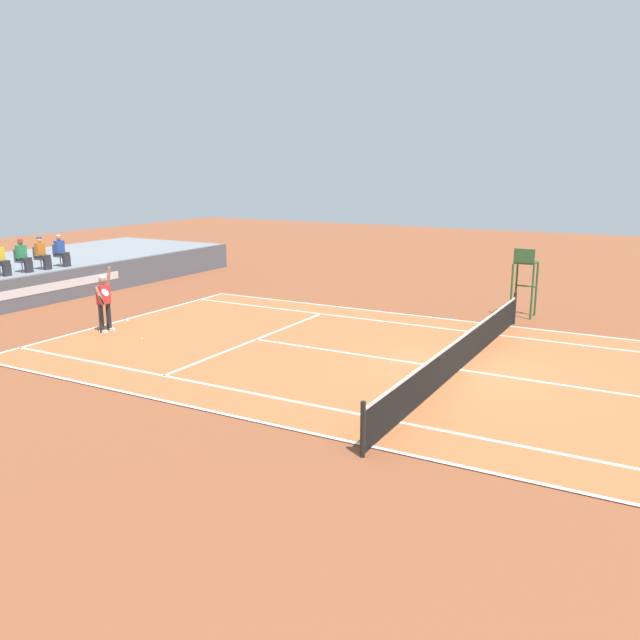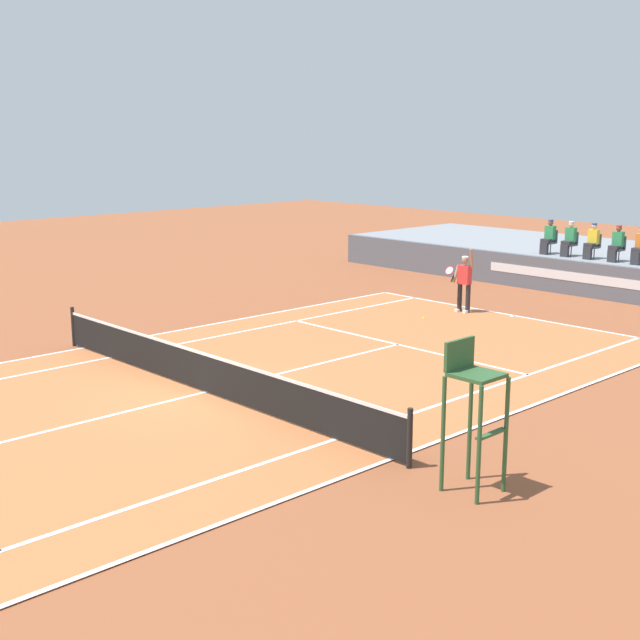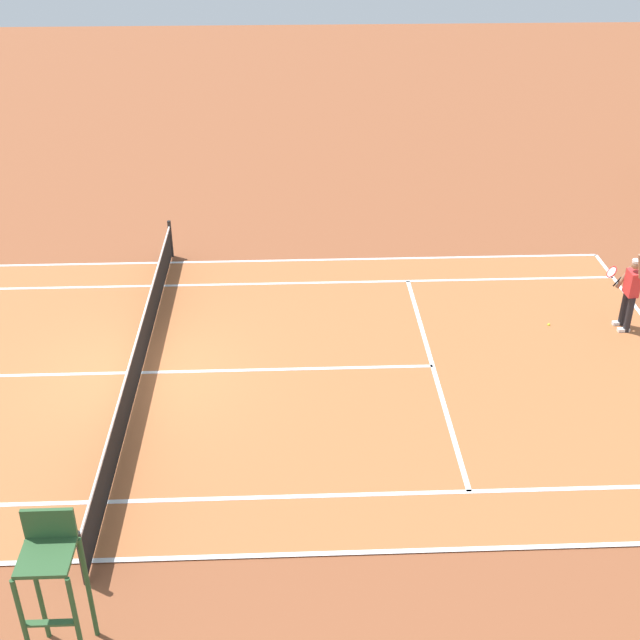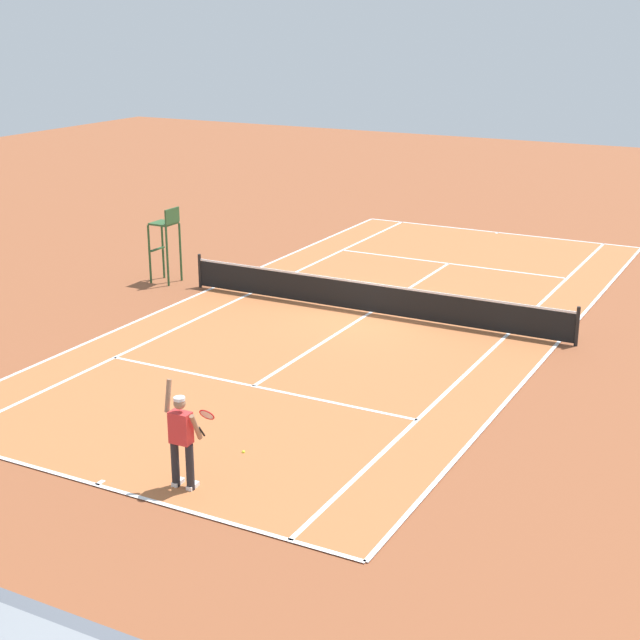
{
  "view_description": "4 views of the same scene",
  "coord_description": "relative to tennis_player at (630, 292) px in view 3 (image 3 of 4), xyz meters",
  "views": [
    {
      "loc": [
        -15.97,
        -4.66,
        5.13
      ],
      "look_at": [
        -0.44,
        3.92,
        1.0
      ],
      "focal_mm": 36.73,
      "sensor_mm": 36.0,
      "label": 1
    },
    {
      "loc": [
        14.95,
        -10.6,
        5.6
      ],
      "look_at": [
        -0.44,
        3.92,
        1.0
      ],
      "focal_mm": 48.25,
      "sensor_mm": 36.0,
      "label": 2
    },
    {
      "loc": [
        15.31,
        3.27,
        10.06
      ],
      "look_at": [
        -0.44,
        3.92,
        1.0
      ],
      "focal_mm": 46.7,
      "sensor_mm": 36.0,
      "label": 3
    },
    {
      "loc": [
        -11.01,
        23.83,
        8.34
      ],
      "look_at": [
        -0.44,
        3.92,
        1.0
      ],
      "focal_mm": 53.36,
      "sensor_mm": 36.0,
      "label": 4
    }
  ],
  "objects": [
    {
      "name": "net",
      "position": [
        1.48,
        -11.19,
        -0.47
      ],
      "size": [
        11.98,
        0.1,
        1.07
      ],
      "color": "black",
      "rests_on": "ground"
    },
    {
      "name": "court",
      "position": [
        1.48,
        -11.19,
        -0.98
      ],
      "size": [
        11.08,
        23.88,
        0.03
      ],
      "color": "#B76638",
      "rests_on": "ground"
    },
    {
      "name": "tennis_ball",
      "position": [
        -0.19,
        -1.72,
        -0.96
      ],
      "size": [
        0.07,
        0.07,
        0.07
      ],
      "primitive_type": "sphere",
      "color": "#D1E533",
      "rests_on": "ground"
    },
    {
      "name": "ground_plane",
      "position": [
        1.48,
        -11.19,
        -0.99
      ],
      "size": [
        80.0,
        80.0,
        0.0
      ],
      "primitive_type": "plane",
      "color": "brown"
    },
    {
      "name": "tennis_player",
      "position": [
        0.0,
        0.0,
        0.0
      ],
      "size": [
        0.76,
        0.64,
        2.08
      ],
      "color": "#232328",
      "rests_on": "ground"
    },
    {
      "name": "umpire_chair",
      "position": [
        8.68,
        -11.19,
        0.56
      ],
      "size": [
        0.77,
        0.77,
        2.44
      ],
      "color": "#2D562D",
      "rests_on": "ground"
    }
  ]
}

